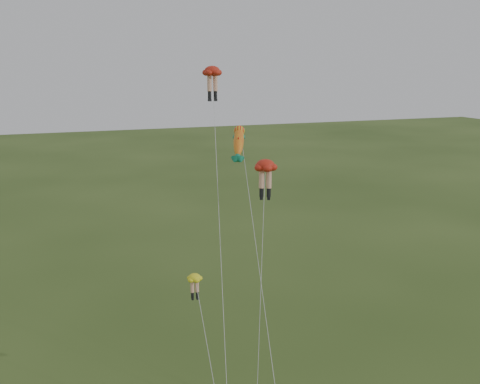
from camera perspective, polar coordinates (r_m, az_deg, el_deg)
name	(u,v)px	position (r m, az deg, el deg)	size (l,w,h in m)	color
legs_kite_red_high	(212,77)	(41.24, -2.96, 12.10)	(3.85, 13.30, 20.94)	red
legs_kite_red_mid	(265,171)	(35.33, 2.71, 2.28)	(3.50, 5.92, 14.97)	red
legs_kite_yellow	(196,286)	(32.61, -4.74, -9.98)	(1.09, 5.09, 8.82)	yellow
fish_kite	(239,142)	(41.44, -0.11, 5.37)	(3.23, 15.21, 16.67)	yellow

